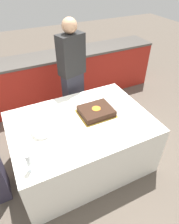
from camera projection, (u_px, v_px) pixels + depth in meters
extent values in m
plane|color=brown|center=(82.00, 161.00, 2.84)|extent=(14.00, 14.00, 0.00)
cube|color=#A82319|center=(45.00, 81.00, 3.76)|extent=(4.40, 0.55, 0.88)
cube|color=#4C4742|center=(42.00, 58.00, 3.47)|extent=(4.40, 0.58, 0.04)
cube|color=white|center=(82.00, 143.00, 2.62)|extent=(1.68, 1.19, 0.74)
cube|color=gold|center=(96.00, 114.00, 2.50)|extent=(0.44, 0.37, 0.00)
cube|color=black|center=(96.00, 111.00, 2.48)|extent=(0.40, 0.33, 0.08)
cylinder|color=orange|center=(96.00, 108.00, 2.45)|extent=(0.11, 0.11, 0.00)
cylinder|color=white|center=(42.00, 130.00, 2.21)|extent=(0.23, 0.23, 0.07)
cylinder|color=white|center=(31.00, 169.00, 1.85)|extent=(0.07, 0.07, 0.00)
cylinder|color=white|center=(30.00, 167.00, 1.82)|extent=(0.01, 0.01, 0.08)
cylinder|color=white|center=(28.00, 160.00, 1.76)|extent=(0.05, 0.05, 0.12)
cylinder|color=white|center=(87.00, 100.00, 2.75)|extent=(0.17, 0.17, 0.00)
cube|color=#282833|center=(74.00, 100.00, 3.21)|extent=(0.34, 0.24, 0.94)
cube|color=black|center=(71.00, 55.00, 2.75)|extent=(0.41, 0.29, 0.57)
sphere|color=tan|center=(69.00, 25.00, 2.51)|extent=(0.20, 0.20, 0.20)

